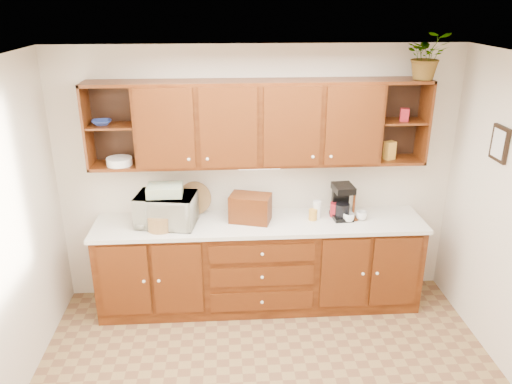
{
  "coord_description": "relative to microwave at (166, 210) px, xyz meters",
  "views": [
    {
      "loc": [
        -0.33,
        -3.0,
        3.0
      ],
      "look_at": [
        -0.06,
        1.15,
        1.37
      ],
      "focal_mm": 35.0,
      "sensor_mm": 36.0,
      "label": 1
    }
  ],
  "objects": [
    {
      "name": "ceiling",
      "position": [
        0.9,
        -1.43,
        1.51
      ],
      "size": [
        4.0,
        4.0,
        0.0
      ],
      "primitive_type": "plane",
      "rotation": [
        3.14,
        0.0,
        0.0
      ],
      "color": "white",
      "rests_on": "back_wall"
    },
    {
      "name": "back_wall",
      "position": [
        0.9,
        0.32,
        0.21
      ],
      "size": [
        4.0,
        0.0,
        4.0
      ],
      "primitive_type": "plane",
      "rotation": [
        1.57,
        0.0,
        0.0
      ],
      "color": "beige",
      "rests_on": "floor"
    },
    {
      "name": "base_cabinets",
      "position": [
        0.9,
        0.02,
        -0.64
      ],
      "size": [
        3.2,
        0.6,
        0.9
      ],
      "primitive_type": "cube",
      "color": "#331305",
      "rests_on": "floor"
    },
    {
      "name": "countertop",
      "position": [
        0.9,
        0.01,
        -0.17
      ],
      "size": [
        3.24,
        0.64,
        0.04
      ],
      "primitive_type": "cube",
      "color": "silver",
      "rests_on": "base_cabinets"
    },
    {
      "name": "upper_cabinets",
      "position": [
        0.91,
        0.16,
        0.8
      ],
      "size": [
        3.2,
        0.33,
        0.8
      ],
      "color": "#331305",
      "rests_on": "back_wall"
    },
    {
      "name": "undercabinet_light",
      "position": [
        0.9,
        0.1,
        0.38
      ],
      "size": [
        0.4,
        0.05,
        0.02
      ],
      "primitive_type": "cube",
      "color": "white",
      "rests_on": "upper_cabinets"
    },
    {
      "name": "framed_picture",
      "position": [
        2.88,
        -0.53,
        0.76
      ],
      "size": [
        0.03,
        0.24,
        0.3
      ],
      "primitive_type": "cube",
      "color": "black",
      "rests_on": "right_wall"
    },
    {
      "name": "wicker_basket",
      "position": [
        -0.05,
        -0.1,
        -0.08
      ],
      "size": [
        0.32,
        0.32,
        0.15
      ],
      "primitive_type": "cylinder",
      "rotation": [
        0.0,
        0.0,
        -0.38
      ],
      "color": "#9E7442",
      "rests_on": "countertop"
    },
    {
      "name": "microwave",
      "position": [
        0.0,
        0.0,
        0.0
      ],
      "size": [
        0.61,
        0.46,
        0.31
      ],
      "primitive_type": "imported",
      "rotation": [
        0.0,
        0.0,
        -0.16
      ],
      "color": "beige",
      "rests_on": "countertop"
    },
    {
      "name": "towel_stack",
      "position": [
        -0.0,
        0.0,
        0.2
      ],
      "size": [
        0.33,
        0.24,
        0.1
      ],
      "primitive_type": "cube",
      "rotation": [
        0.0,
        0.0,
        0.01
      ],
      "color": "#E3CB6B",
      "rests_on": "microwave"
    },
    {
      "name": "wine_bottle",
      "position": [
        -0.13,
        0.19,
        -0.01
      ],
      "size": [
        0.09,
        0.09,
        0.29
      ],
      "primitive_type": "cylinder",
      "rotation": [
        0.0,
        0.0,
        -0.29
      ],
      "color": "black",
      "rests_on": "countertop"
    },
    {
      "name": "woven_tray",
      "position": [
        0.26,
        0.26,
        -0.15
      ],
      "size": [
        0.35,
        0.15,
        0.33
      ],
      "primitive_type": "cylinder",
      "rotation": [
        1.36,
        0.0,
        -0.21
      ],
      "color": "#9E7442",
      "rests_on": "countertop"
    },
    {
      "name": "bread_box",
      "position": [
        0.81,
        0.03,
        -0.02
      ],
      "size": [
        0.44,
        0.34,
        0.27
      ],
      "primitive_type": "cube",
      "rotation": [
        0.0,
        0.0,
        -0.28
      ],
      "color": "#331305",
      "rests_on": "countertop"
    },
    {
      "name": "mug_tree",
      "position": [
        1.83,
        0.01,
        -0.11
      ],
      "size": [
        0.27,
        0.27,
        0.3
      ],
      "rotation": [
        0.0,
        0.0,
        -0.28
      ],
      "color": "#331305",
      "rests_on": "countertop"
    },
    {
      "name": "canister_red",
      "position": [
        1.67,
        0.08,
        -0.08
      ],
      "size": [
        0.13,
        0.13,
        0.14
      ],
      "primitive_type": "cylinder",
      "rotation": [
        0.0,
        0.0,
        0.22
      ],
      "color": "maroon",
      "rests_on": "countertop"
    },
    {
      "name": "canister_white",
      "position": [
        1.47,
        0.06,
        -0.06
      ],
      "size": [
        0.09,
        0.09,
        0.18
      ],
      "primitive_type": "cylinder",
      "rotation": [
        0.0,
        0.0,
        0.12
      ],
      "color": "white",
      "rests_on": "countertop"
    },
    {
      "name": "canister_yellow",
      "position": [
        1.43,
        0.02,
        -0.1
      ],
      "size": [
        0.11,
        0.11,
        0.11
      ],
      "primitive_type": "cylinder",
      "rotation": [
        0.0,
        0.0,
        0.36
      ],
      "color": "gold",
      "rests_on": "countertop"
    },
    {
      "name": "coffee_maker",
      "position": [
        1.72,
        0.06,
        0.01
      ],
      "size": [
        0.2,
        0.26,
        0.35
      ],
      "rotation": [
        0.0,
        0.0,
        0.08
      ],
      "color": "black",
      "rests_on": "countertop"
    },
    {
      "name": "bowl_stack",
      "position": [
        -0.55,
        0.14,
        0.83
      ],
      "size": [
        0.21,
        0.21,
        0.04
      ],
      "primitive_type": "imported",
      "rotation": [
        0.0,
        0.0,
        0.19
      ],
      "color": "navy",
      "rests_on": "upper_cabinets"
    },
    {
      "name": "plate_stack",
      "position": [
        -0.42,
        0.11,
        0.46
      ],
      "size": [
        0.27,
        0.27,
        0.07
      ],
      "primitive_type": "cylinder",
      "rotation": [
        0.0,
        0.0,
        -0.13
      ],
      "color": "white",
      "rests_on": "upper_cabinets"
    },
    {
      "name": "pantry_box_yellow",
      "position": [
        2.17,
        0.12,
        0.51
      ],
      "size": [
        0.12,
        0.11,
        0.18
      ],
      "primitive_type": "cube",
      "rotation": [
        0.0,
        0.0,
        0.42
      ],
      "color": "gold",
      "rests_on": "upper_cabinets"
    },
    {
      "name": "pantry_box_red",
      "position": [
        2.28,
        0.12,
        0.87
      ],
      "size": [
        0.1,
        0.09,
        0.12
      ],
      "primitive_type": "cube",
      "rotation": [
        0.0,
        0.0,
        -0.27
      ],
      "color": "maroon",
      "rests_on": "upper_cabinets"
    },
    {
      "name": "potted_plant",
      "position": [
        2.42,
        0.09,
        1.41
      ],
      "size": [
        0.44,
        0.4,
        0.43
      ],
      "primitive_type": "imported",
      "rotation": [
        0.0,
        0.0,
        -0.19
      ],
      "color": "#999999",
      "rests_on": "upper_cabinets"
    }
  ]
}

